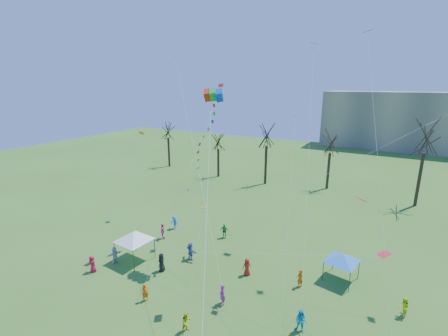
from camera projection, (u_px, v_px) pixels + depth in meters
The scene contains 7 objects.
distant_building at pixel (448, 123), 78.83m from camera, with size 60.00×14.00×15.00m, color gray.
bare_tree_row at pixel (334, 148), 48.97m from camera, with size 70.02×8.28×12.23m.
big_box_kite at pixel (204, 151), 28.28m from camera, with size 5.10×8.37×21.08m.
canopy_tent_white at pixel (134, 236), 30.57m from camera, with size 4.16×4.16×3.13m.
canopy_tent_blue at pixel (342, 257), 27.51m from camera, with size 3.52×3.52×2.69m.
festival_crowd at pixel (221, 278), 26.94m from camera, with size 26.29×14.70×1.83m.
small_kites_aloft at pixel (274, 133), 26.89m from camera, with size 30.40×18.41×32.98m.
Camera 1 is at (10.50, -14.66, 17.10)m, focal length 25.00 mm.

